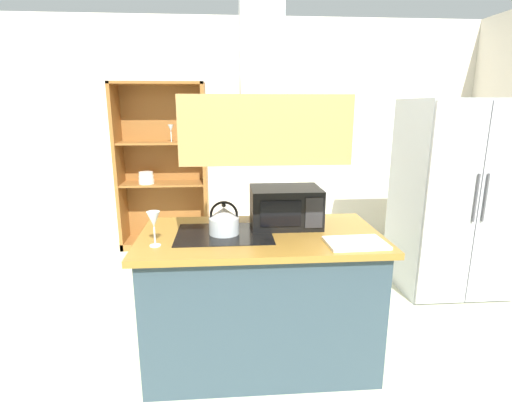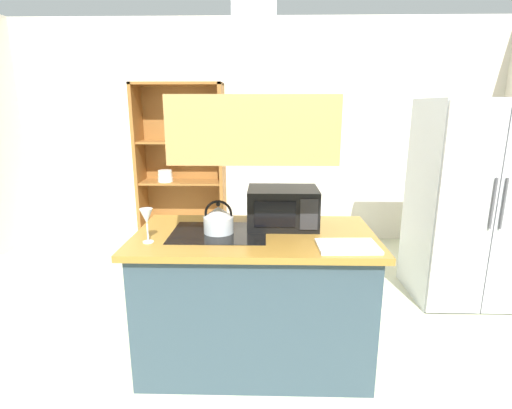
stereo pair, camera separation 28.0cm
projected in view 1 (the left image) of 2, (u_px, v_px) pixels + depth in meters
The scene contains 10 objects.
ground_plane at pixel (259, 399), 2.32m from camera, with size 7.80×7.80×0.00m, color beige.
wall_back at pixel (239, 134), 4.89m from camera, with size 6.00×0.12×2.70m, color silver.
kitchen_island at pixel (260, 297), 2.60m from camera, with size 1.52×0.83×0.90m.
range_hood at pixel (261, 105), 2.30m from camera, with size 0.90×0.70×1.32m.
refrigerator at pixel (453, 197), 3.58m from camera, with size 0.90×0.77×1.75m.
dish_cabinet at pixel (163, 176), 4.73m from camera, with size 1.05×0.40×1.95m.
kettle at pixel (224, 220), 2.45m from camera, with size 0.19×0.19×0.21m.
cutting_board at pixel (356, 243), 2.29m from camera, with size 0.34×0.24×0.02m, color white.
microwave at pixel (285, 207), 2.62m from camera, with size 0.46×0.35×0.26m.
wine_glass_on_counter at pixel (154, 221), 2.22m from camera, with size 0.08×0.08×0.21m.
Camera 1 is at (-0.17, -1.96, 1.68)m, focal length 27.51 mm.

